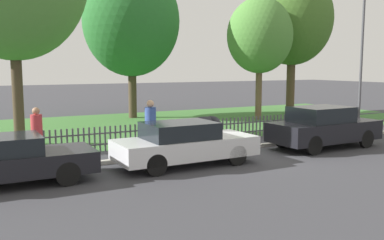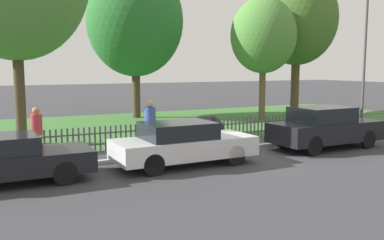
{
  "view_description": "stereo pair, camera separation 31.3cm",
  "coord_description": "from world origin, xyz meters",
  "px_view_note": "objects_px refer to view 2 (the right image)",
  "views": [
    {
      "loc": [
        -9.45,
        -12.52,
        2.99
      ],
      "look_at": [
        -2.42,
        0.73,
        1.1
      ],
      "focal_mm": 40.0,
      "sensor_mm": 36.0,
      "label": 1
    },
    {
      "loc": [
        -9.17,
        -12.66,
        2.99
      ],
      "look_at": [
        -2.42,
        0.73,
        1.1
      ],
      "focal_mm": 40.0,
      "sensor_mm": 36.0,
      "label": 2
    }
  ],
  "objects_px": {
    "parked_car_silver_hatchback": "(2,159)",
    "parked_car_black_saloon": "(183,143)",
    "pedestrian_near_fence": "(150,124)",
    "parked_car_navy_estate": "(325,127)",
    "tree_far_left": "(297,19)",
    "covered_motorcycle": "(205,128)",
    "tree_mid_park": "(263,36)",
    "pedestrian_by_lamp": "(37,131)",
    "tree_behind_motorcycle": "(135,21)",
    "street_lamp": "(367,46)"
  },
  "relations": [
    {
      "from": "parked_car_silver_hatchback",
      "to": "parked_car_black_saloon",
      "type": "height_order",
      "value": "parked_car_black_saloon"
    },
    {
      "from": "covered_motorcycle",
      "to": "street_lamp",
      "type": "height_order",
      "value": "street_lamp"
    },
    {
      "from": "parked_car_black_saloon",
      "to": "parked_car_silver_hatchback",
      "type": "bearing_deg",
      "value": 177.63
    },
    {
      "from": "parked_car_black_saloon",
      "to": "street_lamp",
      "type": "bearing_deg",
      "value": 8.4
    },
    {
      "from": "tree_mid_park",
      "to": "parked_car_black_saloon",
      "type": "bearing_deg",
      "value": -137.38
    },
    {
      "from": "parked_car_black_saloon",
      "to": "tree_behind_motorcycle",
      "type": "xyz_separation_m",
      "value": [
        2.83,
        12.2,
        4.87
      ]
    },
    {
      "from": "covered_motorcycle",
      "to": "tree_mid_park",
      "type": "xyz_separation_m",
      "value": [
        6.68,
        5.54,
        4.0
      ]
    },
    {
      "from": "parked_car_black_saloon",
      "to": "tree_behind_motorcycle",
      "type": "relative_size",
      "value": 0.5
    },
    {
      "from": "parked_car_black_saloon",
      "to": "parked_car_navy_estate",
      "type": "xyz_separation_m",
      "value": [
        5.8,
        0.1,
        0.09
      ]
    },
    {
      "from": "parked_car_black_saloon",
      "to": "pedestrian_near_fence",
      "type": "height_order",
      "value": "pedestrian_near_fence"
    },
    {
      "from": "parked_car_black_saloon",
      "to": "tree_mid_park",
      "type": "relative_size",
      "value": 0.64
    },
    {
      "from": "parked_car_navy_estate",
      "to": "tree_behind_motorcycle",
      "type": "height_order",
      "value": "tree_behind_motorcycle"
    },
    {
      "from": "tree_behind_motorcycle",
      "to": "street_lamp",
      "type": "distance_m",
      "value": 12.64
    },
    {
      "from": "tree_behind_motorcycle",
      "to": "street_lamp",
      "type": "relative_size",
      "value": 1.41
    },
    {
      "from": "parked_car_navy_estate",
      "to": "tree_far_left",
      "type": "relative_size",
      "value": 0.5
    },
    {
      "from": "parked_car_silver_hatchback",
      "to": "pedestrian_near_fence",
      "type": "bearing_deg",
      "value": 20.65
    },
    {
      "from": "covered_motorcycle",
      "to": "parked_car_navy_estate",
      "type": "bearing_deg",
      "value": -35.64
    },
    {
      "from": "covered_motorcycle",
      "to": "tree_behind_motorcycle",
      "type": "xyz_separation_m",
      "value": [
        0.68,
        9.62,
        4.88
      ]
    },
    {
      "from": "parked_car_navy_estate",
      "to": "parked_car_silver_hatchback",
      "type": "bearing_deg",
      "value": 178.21
    },
    {
      "from": "parked_car_black_saloon",
      "to": "covered_motorcycle",
      "type": "xyz_separation_m",
      "value": [
        2.15,
        2.58,
        -0.01
      ]
    },
    {
      "from": "parked_car_silver_hatchback",
      "to": "street_lamp",
      "type": "xyz_separation_m",
      "value": [
        14.39,
        1.41,
        3.19
      ]
    },
    {
      "from": "pedestrian_near_fence",
      "to": "street_lamp",
      "type": "height_order",
      "value": "street_lamp"
    },
    {
      "from": "tree_mid_park",
      "to": "pedestrian_by_lamp",
      "type": "bearing_deg",
      "value": -156.2
    },
    {
      "from": "parked_car_silver_hatchback",
      "to": "pedestrian_by_lamp",
      "type": "distance_m",
      "value": 2.66
    },
    {
      "from": "pedestrian_near_fence",
      "to": "pedestrian_by_lamp",
      "type": "xyz_separation_m",
      "value": [
        -3.55,
        0.64,
        -0.08
      ]
    },
    {
      "from": "parked_car_black_saloon",
      "to": "parked_car_navy_estate",
      "type": "relative_size",
      "value": 1.01
    },
    {
      "from": "parked_car_navy_estate",
      "to": "tree_far_left",
      "type": "xyz_separation_m",
      "value": [
        6.5,
        9.36,
        5.08
      ]
    },
    {
      "from": "tree_behind_motorcycle",
      "to": "pedestrian_by_lamp",
      "type": "height_order",
      "value": "tree_behind_motorcycle"
    },
    {
      "from": "parked_car_navy_estate",
      "to": "pedestrian_near_fence",
      "type": "bearing_deg",
      "value": 162.11
    },
    {
      "from": "tree_behind_motorcycle",
      "to": "tree_far_left",
      "type": "relative_size",
      "value": 1.0
    },
    {
      "from": "tree_mid_park",
      "to": "street_lamp",
      "type": "xyz_separation_m",
      "value": [
        0.57,
        -6.58,
        -0.83
      ]
    },
    {
      "from": "street_lamp",
      "to": "tree_mid_park",
      "type": "bearing_deg",
      "value": 94.97
    },
    {
      "from": "covered_motorcycle",
      "to": "tree_far_left",
      "type": "xyz_separation_m",
      "value": [
        10.15,
        6.89,
        5.18
      ]
    },
    {
      "from": "parked_car_navy_estate",
      "to": "street_lamp",
      "type": "height_order",
      "value": "street_lamp"
    },
    {
      "from": "parked_car_silver_hatchback",
      "to": "parked_car_black_saloon",
      "type": "xyz_separation_m",
      "value": [
        4.99,
        -0.13,
        0.03
      ]
    },
    {
      "from": "parked_car_black_saloon",
      "to": "street_lamp",
      "type": "height_order",
      "value": "street_lamp"
    },
    {
      "from": "pedestrian_near_fence",
      "to": "parked_car_silver_hatchback",
      "type": "bearing_deg",
      "value": -20.3
    },
    {
      "from": "covered_motorcycle",
      "to": "parked_car_black_saloon",
      "type": "bearing_deg",
      "value": -131.3
    },
    {
      "from": "tree_far_left",
      "to": "street_lamp",
      "type": "relative_size",
      "value": 1.41
    },
    {
      "from": "street_lamp",
      "to": "pedestrian_near_fence",
      "type": "bearing_deg",
      "value": 177.94
    },
    {
      "from": "pedestrian_by_lamp",
      "to": "street_lamp",
      "type": "xyz_separation_m",
      "value": [
        13.26,
        -0.99,
        2.86
      ]
    },
    {
      "from": "tree_mid_park",
      "to": "pedestrian_by_lamp",
      "type": "relative_size",
      "value": 3.92
    },
    {
      "from": "parked_car_navy_estate",
      "to": "covered_motorcycle",
      "type": "relative_size",
      "value": 2.25
    },
    {
      "from": "parked_car_silver_hatchback",
      "to": "pedestrian_near_fence",
      "type": "height_order",
      "value": "pedestrian_near_fence"
    },
    {
      "from": "covered_motorcycle",
      "to": "street_lamp",
      "type": "distance_m",
      "value": 7.98
    },
    {
      "from": "tree_far_left",
      "to": "pedestrian_near_fence",
      "type": "height_order",
      "value": "tree_far_left"
    },
    {
      "from": "covered_motorcycle",
      "to": "tree_mid_park",
      "type": "bearing_deg",
      "value": 38.16
    },
    {
      "from": "parked_car_silver_hatchback",
      "to": "tree_behind_motorcycle",
      "type": "distance_m",
      "value": 15.2
    },
    {
      "from": "tree_mid_park",
      "to": "tree_behind_motorcycle",
      "type": "bearing_deg",
      "value": 145.75
    },
    {
      "from": "tree_behind_motorcycle",
      "to": "tree_mid_park",
      "type": "bearing_deg",
      "value": -34.25
    }
  ]
}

